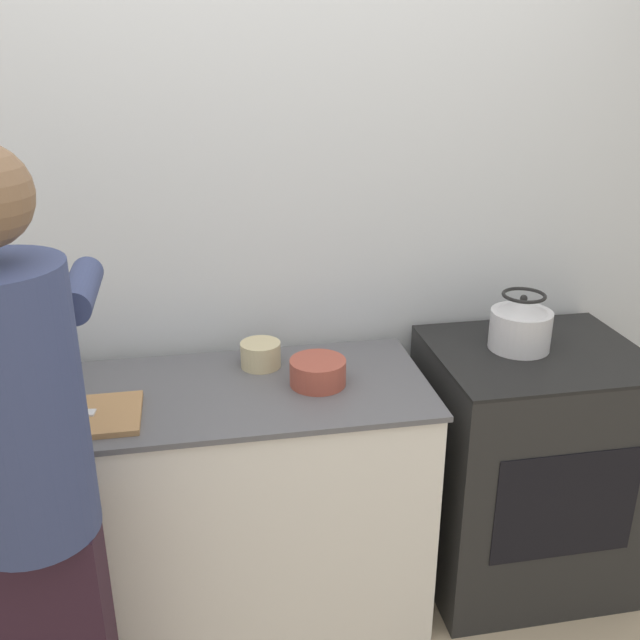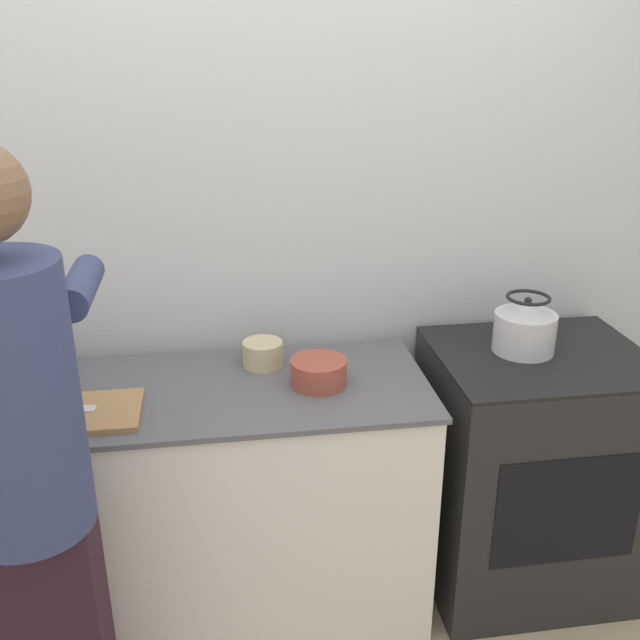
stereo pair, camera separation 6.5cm
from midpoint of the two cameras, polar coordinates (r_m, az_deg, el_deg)
The scene contains 10 objects.
wall_back at distance 2.50m, azimuth -3.36°, elevation 7.35°, with size 8.00×0.05×2.60m.
counter at distance 2.52m, azimuth -11.30°, elevation -14.64°, with size 1.73×0.59×0.88m.
oven at distance 2.75m, azimuth 17.00°, elevation -11.39°, with size 0.71×0.60×0.92m.
person at distance 1.87m, azimuth -21.58°, elevation -10.99°, with size 0.35×0.59×1.74m.
cutting_board at distance 2.22m, azimuth -18.39°, elevation -7.14°, with size 0.39×0.25×0.02m.
knife at distance 2.23m, azimuth -19.59°, elevation -6.75°, with size 0.22×0.06×0.01m.
kettle at distance 2.51m, azimuth 16.79°, elevation -0.62°, with size 0.21×0.21×0.20m.
bowl_prep at distance 2.41m, azimuth -3.82°, elevation -2.71°, with size 0.14×0.14×0.09m.
bowl_mixing at distance 2.28m, azimuth 0.71°, elevation -4.19°, with size 0.18×0.18×0.08m.
canister_jar at distance 2.46m, azimuth -22.18°, elevation -2.69°, with size 0.12×0.12×0.17m.
Camera 2 is at (-0.19, -1.75, 1.93)m, focal length 40.00 mm.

